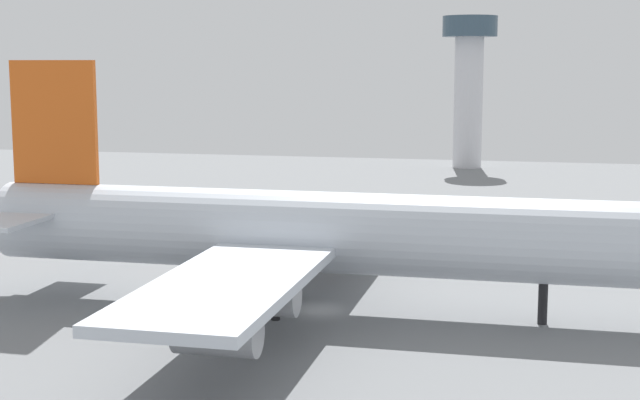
% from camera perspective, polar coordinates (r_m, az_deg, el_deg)
% --- Properties ---
extents(ground_plane, '(233.89, 233.89, 0.00)m').
position_cam_1_polar(ground_plane, '(73.11, -0.00, -6.76)').
color(ground_plane, slate).
extents(cargo_airplane, '(58.47, 52.27, 19.34)m').
position_cam_1_polar(cargo_airplane, '(71.80, -0.12, -2.05)').
color(cargo_airplane, silver).
rests_on(cargo_airplane, ground_plane).
extents(control_tower, '(9.91, 9.91, 27.55)m').
position_cam_1_polar(control_tower, '(173.31, 9.10, 7.54)').
color(control_tower, silver).
rests_on(control_tower, ground_plane).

